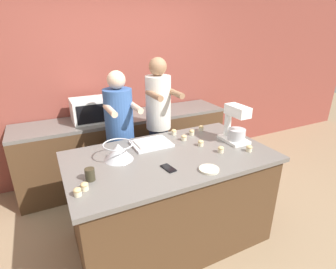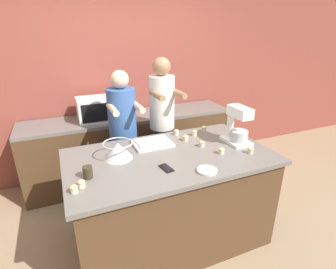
{
  "view_description": "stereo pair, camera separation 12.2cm",
  "coord_description": "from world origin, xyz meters",
  "px_view_note": "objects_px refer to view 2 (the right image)",
  "views": [
    {
      "loc": [
        -0.97,
        -1.9,
        2.0
      ],
      "look_at": [
        0.0,
        0.05,
        1.12
      ],
      "focal_mm": 28.0,
      "sensor_mm": 36.0,
      "label": 1
    },
    {
      "loc": [
        -0.86,
        -1.95,
        2.0
      ],
      "look_at": [
        0.0,
        0.05,
        1.12
      ],
      "focal_mm": 28.0,
      "sensor_mm": 36.0,
      "label": 2
    }
  ],
  "objects_px": {
    "cupcake_8": "(251,150)",
    "cupcake_0": "(194,133)",
    "cell_phone": "(166,168)",
    "cupcake_3": "(81,184)",
    "cupcake_2": "(221,151)",
    "cupcake_1": "(202,144)",
    "drinking_glass": "(88,172)",
    "microwave_oven": "(96,109)",
    "cupcake_5": "(204,129)",
    "cupcake_4": "(186,138)",
    "person_right": "(162,126)",
    "person_left": "(124,138)",
    "small_plate": "(207,171)",
    "cupcake_7": "(176,132)",
    "cupcake_6": "(74,189)",
    "baking_tray": "(152,143)",
    "mixing_bowl": "(118,150)",
    "stand_mixer": "(238,127)"
  },
  "relations": [
    {
      "from": "cupcake_0",
      "to": "person_right",
      "type": "bearing_deg",
      "value": 113.84
    },
    {
      "from": "small_plate",
      "to": "cupcake_5",
      "type": "relative_size",
      "value": 2.74
    },
    {
      "from": "mixing_bowl",
      "to": "cupcake_0",
      "type": "relative_size",
      "value": 4.33
    },
    {
      "from": "cupcake_4",
      "to": "cupcake_8",
      "type": "relative_size",
      "value": 1.0
    },
    {
      "from": "cupcake_4",
      "to": "cupcake_6",
      "type": "relative_size",
      "value": 1.0
    },
    {
      "from": "cupcake_1",
      "to": "baking_tray",
      "type": "bearing_deg",
      "value": 151.37
    },
    {
      "from": "cupcake_3",
      "to": "cupcake_8",
      "type": "height_order",
      "value": "same"
    },
    {
      "from": "cupcake_3",
      "to": "cupcake_8",
      "type": "relative_size",
      "value": 1.0
    },
    {
      "from": "small_plate",
      "to": "cupcake_1",
      "type": "relative_size",
      "value": 2.74
    },
    {
      "from": "cupcake_0",
      "to": "cupcake_3",
      "type": "relative_size",
      "value": 1.0
    },
    {
      "from": "cupcake_4",
      "to": "cupcake_8",
      "type": "bearing_deg",
      "value": -50.15
    },
    {
      "from": "microwave_oven",
      "to": "cupcake_1",
      "type": "bearing_deg",
      "value": -58.48
    },
    {
      "from": "cupcake_1",
      "to": "cupcake_8",
      "type": "xyz_separation_m",
      "value": [
        0.34,
        -0.31,
        0.0
      ]
    },
    {
      "from": "mixing_bowl",
      "to": "drinking_glass",
      "type": "height_order",
      "value": "mixing_bowl"
    },
    {
      "from": "microwave_oven",
      "to": "drinking_glass",
      "type": "height_order",
      "value": "microwave_oven"
    },
    {
      "from": "cell_phone",
      "to": "cupcake_3",
      "type": "height_order",
      "value": "cupcake_3"
    },
    {
      "from": "cupcake_0",
      "to": "drinking_glass",
      "type": "bearing_deg",
      "value": -159.16
    },
    {
      "from": "cupcake_8",
      "to": "drinking_glass",
      "type": "bearing_deg",
      "value": 174.08
    },
    {
      "from": "cupcake_5",
      "to": "cupcake_3",
      "type": "bearing_deg",
      "value": -155.8
    },
    {
      "from": "cupcake_3",
      "to": "person_right",
      "type": "bearing_deg",
      "value": 44.0
    },
    {
      "from": "stand_mixer",
      "to": "cupcake_7",
      "type": "distance_m",
      "value": 0.65
    },
    {
      "from": "cupcake_1",
      "to": "cupcake_7",
      "type": "bearing_deg",
      "value": 104.62
    },
    {
      "from": "cupcake_1",
      "to": "cupcake_3",
      "type": "xyz_separation_m",
      "value": [
        -1.15,
        -0.27,
        0.0
      ]
    },
    {
      "from": "microwave_oven",
      "to": "drinking_glass",
      "type": "xyz_separation_m",
      "value": [
        -0.3,
        -1.45,
        -0.08
      ]
    },
    {
      "from": "mixing_bowl",
      "to": "cupcake_3",
      "type": "distance_m",
      "value": 0.5
    },
    {
      "from": "stand_mixer",
      "to": "small_plate",
      "type": "distance_m",
      "value": 0.71
    },
    {
      "from": "person_right",
      "to": "cupcake_1",
      "type": "height_order",
      "value": "person_right"
    },
    {
      "from": "person_right",
      "to": "cupcake_1",
      "type": "xyz_separation_m",
      "value": [
        0.12,
        -0.72,
        0.05
      ]
    },
    {
      "from": "cell_phone",
      "to": "cupcake_3",
      "type": "bearing_deg",
      "value": -179.25
    },
    {
      "from": "person_right",
      "to": "cupcake_6",
      "type": "xyz_separation_m",
      "value": [
        -1.09,
        -1.04,
        0.05
      ]
    },
    {
      "from": "cupcake_2",
      "to": "cupcake_5",
      "type": "distance_m",
      "value": 0.58
    },
    {
      "from": "cupcake_6",
      "to": "stand_mixer",
      "type": "bearing_deg",
      "value": 9.79
    },
    {
      "from": "person_right",
      "to": "microwave_oven",
      "type": "relative_size",
      "value": 3.72
    },
    {
      "from": "drinking_glass",
      "to": "cupcake_1",
      "type": "xyz_separation_m",
      "value": [
        1.09,
        0.16,
        -0.02
      ]
    },
    {
      "from": "small_plate",
      "to": "cupcake_8",
      "type": "bearing_deg",
      "value": 13.63
    },
    {
      "from": "cell_phone",
      "to": "cupcake_1",
      "type": "relative_size",
      "value": 2.53
    },
    {
      "from": "drinking_glass",
      "to": "cupcake_8",
      "type": "distance_m",
      "value": 1.43
    },
    {
      "from": "stand_mixer",
      "to": "cupcake_7",
      "type": "relative_size",
      "value": 6.2
    },
    {
      "from": "person_left",
      "to": "cupcake_6",
      "type": "bearing_deg",
      "value": -120.38
    },
    {
      "from": "cell_phone",
      "to": "cupcake_5",
      "type": "xyz_separation_m",
      "value": [
        0.72,
        0.61,
        0.03
      ]
    },
    {
      "from": "cupcake_0",
      "to": "cupcake_7",
      "type": "relative_size",
      "value": 1.0
    },
    {
      "from": "cupcake_8",
      "to": "cupcake_0",
      "type": "bearing_deg",
      "value": 114.13
    },
    {
      "from": "baking_tray",
      "to": "cell_phone",
      "type": "height_order",
      "value": "baking_tray"
    },
    {
      "from": "baking_tray",
      "to": "drinking_glass",
      "type": "bearing_deg",
      "value": -149.62
    },
    {
      "from": "cupcake_5",
      "to": "cupcake_6",
      "type": "height_order",
      "value": "same"
    },
    {
      "from": "person_right",
      "to": "cupcake_4",
      "type": "height_order",
      "value": "person_right"
    },
    {
      "from": "small_plate",
      "to": "cupcake_6",
      "type": "bearing_deg",
      "value": 173.54
    },
    {
      "from": "person_left",
      "to": "cupcake_7",
      "type": "xyz_separation_m",
      "value": [
        0.5,
        -0.34,
        0.12
      ]
    },
    {
      "from": "cupcake_2",
      "to": "cell_phone",
      "type": "bearing_deg",
      "value": -174.22
    },
    {
      "from": "person_left",
      "to": "cupcake_2",
      "type": "height_order",
      "value": "person_left"
    }
  ]
}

